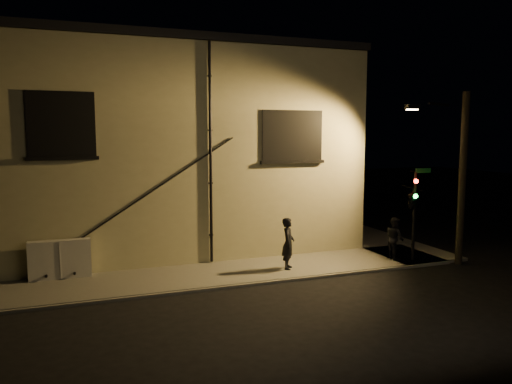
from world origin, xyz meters
name	(u,v)px	position (x,y,z in m)	size (l,w,h in m)	color
ground	(285,282)	(0.00, 0.00, 0.00)	(90.00, 90.00, 0.00)	black
sidewalk	(270,249)	(1.22, 4.39, 0.06)	(21.00, 16.00, 0.12)	#57574F
building	(153,147)	(-3.00, 8.99, 4.40)	(16.20, 12.23, 8.80)	tan
utility_cabinet	(60,259)	(-7.24, 2.70, 0.79)	(2.03, 0.34, 1.34)	#B4B3AB
pedestrian_a	(288,243)	(0.61, 1.10, 1.07)	(0.69, 0.45, 1.89)	black
pedestrian_b	(395,238)	(5.19, 0.99, 0.96)	(0.81, 0.63, 1.67)	black
traffic_signal	(412,199)	(5.53, 0.43, 2.56)	(1.39, 2.13, 3.61)	black
streetlamp_pole	(459,173)	(7.23, -0.12, 3.58)	(2.01, 1.38, 6.66)	black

